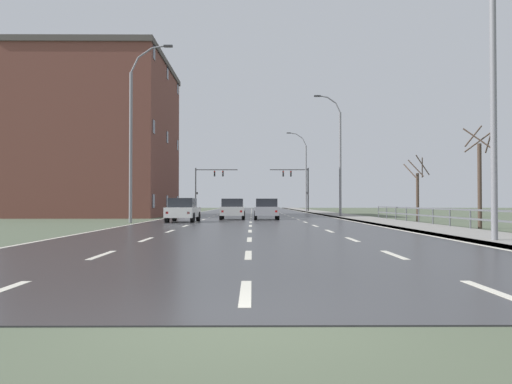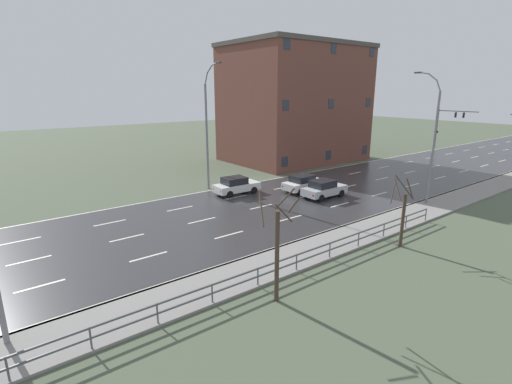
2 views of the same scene
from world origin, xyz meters
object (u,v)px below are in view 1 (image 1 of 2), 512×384
object	(u,v)px
traffic_signal_right	(299,181)
car_far_right	(266,209)
car_far_left	(183,210)
brick_building	(102,139)
street_lamp_midground	(339,157)
traffic_signal_left	(206,181)
street_lamp_foreground	(487,76)
car_near_left	(233,209)
street_lamp_distant	(305,173)
street_lamp_left_bank	(134,136)

from	to	relation	value
traffic_signal_right	car_far_right	distance (m)	35.16
car_far_left	brick_building	distance (m)	19.88
street_lamp_midground	brick_building	bearing A→B (deg)	166.13
street_lamp_midground	traffic_signal_left	distance (m)	33.53
traffic_signal_right	street_lamp_midground	bearing A→B (deg)	-88.24
street_lamp_foreground	brick_building	xyz separation A→B (m)	(-21.60, 34.53, 2.12)
car_far_left	car_near_left	size ratio (longest dim) A/B	1.01
street_lamp_midground	car_far_right	distance (m)	9.31
street_lamp_distant	car_far_left	world-z (taller)	street_lamp_distant
street_lamp_distant	street_lamp_left_bank	bearing A→B (deg)	-109.96
car_near_left	brick_building	bearing A→B (deg)	140.00
street_lamp_midground	car_far_left	world-z (taller)	street_lamp_midground
traffic_signal_right	traffic_signal_left	world-z (taller)	traffic_signal_left
street_lamp_left_bank	car_near_left	bearing A→B (deg)	46.62
street_lamp_foreground	brick_building	size ratio (longest dim) A/B	0.64
car_far_right	traffic_signal_left	bearing A→B (deg)	102.16
street_lamp_foreground	traffic_signal_right	world-z (taller)	street_lamp_foreground
street_lamp_distant	traffic_signal_right	xyz separation A→B (m)	(-0.85, 0.08, -1.17)
street_lamp_left_bank	car_near_left	world-z (taller)	street_lamp_left_bank
car_far_left	car_far_right	distance (m)	7.74
car_far_left	brick_building	world-z (taller)	brick_building
street_lamp_foreground	brick_building	world-z (taller)	brick_building
traffic_signal_right	car_far_left	world-z (taller)	traffic_signal_right
street_lamp_left_bank	car_far_right	bearing A→B (deg)	36.54
car_far_left	car_near_left	world-z (taller)	same
street_lamp_midground	car_near_left	bearing A→B (deg)	-149.18
traffic_signal_left	car_far_right	distance (m)	36.78
traffic_signal_left	car_far_left	bearing A→B (deg)	-87.24
traffic_signal_right	brick_building	xyz separation A→B (m)	(-20.75, -23.92, 3.12)
street_lamp_left_bank	traffic_signal_left	size ratio (longest dim) A/B	1.83
street_lamp_left_bank	traffic_signal_left	bearing A→B (deg)	88.59
street_lamp_midground	car_near_left	xyz separation A→B (m)	(-8.84, -5.27, -4.34)
car_far_right	brick_building	world-z (taller)	brick_building
street_lamp_foreground	car_far_left	bearing A→B (deg)	122.57
traffic_signal_right	car_far_left	xyz separation A→B (m)	(-10.97, -39.94, -3.42)
street_lamp_left_bank	traffic_signal_left	xyz separation A→B (m)	(1.04, 42.19, -1.23)
street_lamp_midground	car_far_right	world-z (taller)	street_lamp_midground
traffic_signal_left	car_near_left	distance (m)	36.31
street_lamp_distant	car_near_left	bearing A→B (deg)	-104.31
traffic_signal_right	car_far_right	bearing A→B (deg)	-98.88
street_lamp_left_bank	brick_building	distance (m)	18.40
brick_building	car_far_left	bearing A→B (deg)	-58.61
street_lamp_left_bank	car_near_left	xyz separation A→B (m)	(6.05, 6.40, -4.72)
traffic_signal_right	car_near_left	distance (m)	35.60
brick_building	street_lamp_midground	bearing A→B (deg)	-13.87
street_lamp_left_bank	street_lamp_foreground	bearing A→B (deg)	-49.72
traffic_signal_left	brick_building	bearing A→B (deg)	-107.21
traffic_signal_right	car_far_right	world-z (taller)	traffic_signal_right
traffic_signal_left	car_far_right	bearing A→B (deg)	-78.10
car_far_right	car_far_left	bearing A→B (deg)	-135.79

